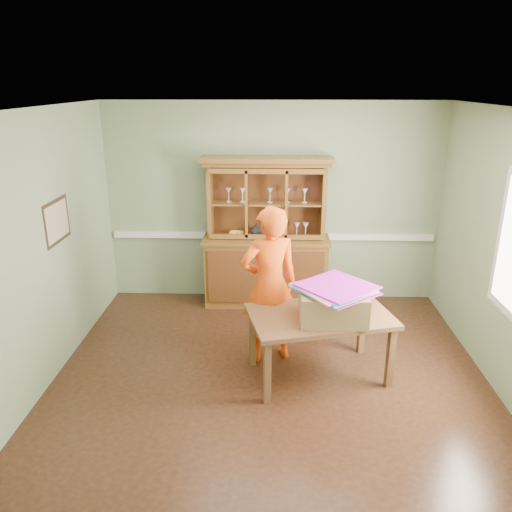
{
  "coord_description": "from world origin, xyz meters",
  "views": [
    {
      "loc": [
        0.02,
        -4.62,
        2.93
      ],
      "look_at": [
        -0.17,
        0.4,
        1.16
      ],
      "focal_mm": 35.0,
      "sensor_mm": 36.0,
      "label": 1
    }
  ],
  "objects_px": {
    "dining_table": "(320,321)",
    "person": "(269,285)",
    "cardboard_box": "(333,305)",
    "china_hutch": "(266,254)"
  },
  "relations": [
    {
      "from": "dining_table",
      "to": "cardboard_box",
      "type": "distance_m",
      "value": 0.28
    },
    {
      "from": "cardboard_box",
      "to": "person",
      "type": "xyz_separation_m",
      "value": [
        -0.62,
        0.45,
        0.01
      ]
    },
    {
      "from": "dining_table",
      "to": "person",
      "type": "xyz_separation_m",
      "value": [
        -0.52,
        0.35,
        0.25
      ]
    },
    {
      "from": "dining_table",
      "to": "cardboard_box",
      "type": "xyz_separation_m",
      "value": [
        0.11,
        -0.1,
        0.23
      ]
    },
    {
      "from": "china_hutch",
      "to": "person",
      "type": "height_order",
      "value": "china_hutch"
    },
    {
      "from": "cardboard_box",
      "to": "person",
      "type": "distance_m",
      "value": 0.77
    },
    {
      "from": "person",
      "to": "china_hutch",
      "type": "bearing_deg",
      "value": -105.25
    },
    {
      "from": "dining_table",
      "to": "person",
      "type": "distance_m",
      "value": 0.67
    },
    {
      "from": "dining_table",
      "to": "person",
      "type": "bearing_deg",
      "value": 131.68
    },
    {
      "from": "cardboard_box",
      "to": "person",
      "type": "relative_size",
      "value": 0.37
    }
  ]
}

